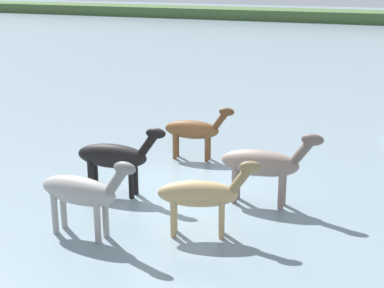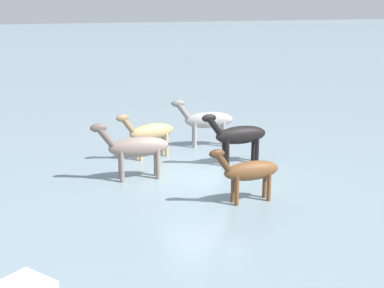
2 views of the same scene
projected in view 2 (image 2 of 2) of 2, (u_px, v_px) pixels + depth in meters
The scene contains 6 objects.
ground_plane at pixel (202, 175), 18.09m from camera, with size 162.51×162.51×0.00m, color gray.
horse_chestnut_trailing at pixel (207, 120), 21.12m from camera, with size 2.44×0.68×1.89m.
horse_rear_stallion at pixel (239, 135), 18.99m from camera, with size 2.44×0.77×1.88m.
horse_gray_outer at pixel (249, 171), 15.61m from camera, with size 2.19×0.70×1.70m.
horse_mid_herd at pixel (150, 132), 19.68m from camera, with size 2.25×1.03×1.75m.
horse_lead at pixel (136, 147), 17.43m from camera, with size 2.51×0.66×1.95m.
Camera 2 is at (4.24, 16.56, 6.02)m, focal length 50.95 mm.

